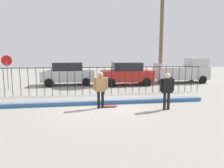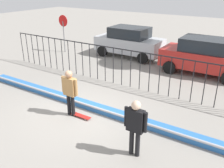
# 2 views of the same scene
# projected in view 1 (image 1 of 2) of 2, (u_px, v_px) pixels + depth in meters

# --- Properties ---
(ground_plane) EXTENTS (60.00, 60.00, 0.00)m
(ground_plane) POSITION_uv_depth(u_px,v_px,m) (102.00, 106.00, 10.00)
(ground_plane) COLOR gray
(bowl_coping_ledge) EXTENTS (11.00, 0.40, 0.27)m
(bowl_coping_ledge) POSITION_uv_depth(u_px,v_px,m) (101.00, 102.00, 10.48)
(bowl_coping_ledge) COLOR #2D6BB7
(bowl_coping_ledge) RESTS_ON ground
(perimeter_fence) EXTENTS (14.04, 0.04, 1.76)m
(perimeter_fence) POSITION_uv_depth(u_px,v_px,m) (97.00, 78.00, 12.97)
(perimeter_fence) COLOR black
(perimeter_fence) RESTS_ON ground
(skateboarder) EXTENTS (0.70, 0.26, 1.74)m
(skateboarder) POSITION_uv_depth(u_px,v_px,m) (101.00, 86.00, 9.59)
(skateboarder) COLOR black
(skateboarder) RESTS_ON ground
(skateboard) EXTENTS (0.80, 0.20, 0.07)m
(skateboard) POSITION_uv_depth(u_px,v_px,m) (109.00, 106.00, 9.84)
(skateboard) COLOR #A51E19
(skateboard) RESTS_ON ground
(camera_operator) EXTENTS (0.69, 0.26, 1.70)m
(camera_operator) POSITION_uv_depth(u_px,v_px,m) (167.00, 88.00, 9.32)
(camera_operator) COLOR black
(camera_operator) RESTS_ON ground
(parked_car_silver) EXTENTS (4.30, 2.12, 1.90)m
(parked_car_silver) POSITION_uv_depth(u_px,v_px,m) (68.00, 74.00, 17.04)
(parked_car_silver) COLOR #B7BABF
(parked_car_silver) RESTS_ON ground
(parked_car_red) EXTENTS (4.30, 2.12, 1.90)m
(parked_car_red) POSITION_uv_depth(u_px,v_px,m) (127.00, 74.00, 17.02)
(parked_car_red) COLOR #B2231E
(parked_car_red) RESTS_ON ground
(pickup_truck) EXTENTS (4.70, 2.12, 2.24)m
(pickup_truck) POSITION_uv_depth(u_px,v_px,m) (183.00, 71.00, 18.60)
(pickup_truck) COLOR #B7B7BC
(pickup_truck) RESTS_ON ground
(stop_sign) EXTENTS (0.76, 0.07, 2.50)m
(stop_sign) POSITION_uv_depth(u_px,v_px,m) (7.00, 67.00, 14.90)
(stop_sign) COLOR slate
(stop_sign) RESTS_ON ground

